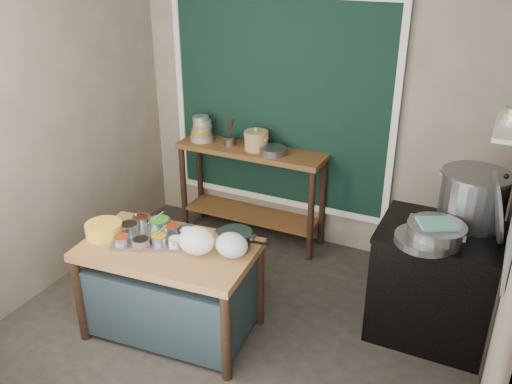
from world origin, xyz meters
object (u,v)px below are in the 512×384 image
at_px(prep_table, 171,290).
at_px(condiment_tray, 153,237).
at_px(saucepan, 235,240).
at_px(stove_block, 438,285).
at_px(stock_pot, 473,198).
at_px(steamer, 436,233).
at_px(ceramic_crock, 256,141).
at_px(back_counter, 251,194).
at_px(utensil_cup, 230,140).
at_px(yellow_basin, 104,230).

xyz_separation_m(prep_table, condiment_tray, (-0.17, 0.05, 0.39)).
relative_size(prep_table, saucepan, 4.98).
relative_size(stove_block, condiment_tray, 1.67).
relative_size(saucepan, stock_pot, 0.50).
bearing_deg(stove_block, steamer, -106.73).
distance_m(stove_block, ceramic_crock, 2.07).
height_order(back_counter, condiment_tray, back_counter).
bearing_deg(saucepan, steamer, 15.20).
bearing_deg(utensil_cup, steamer, -24.01).
relative_size(back_counter, utensil_cup, 11.06).
bearing_deg(stock_pot, back_counter, 165.67).
bearing_deg(ceramic_crock, stock_pot, -14.52).
xyz_separation_m(back_counter, saucepan, (0.56, -1.40, 0.34)).
height_order(condiment_tray, yellow_basin, yellow_basin).
xyz_separation_m(prep_table, yellow_basin, (-0.51, -0.08, 0.43)).
relative_size(stove_block, saucepan, 3.58).
height_order(yellow_basin, stock_pot, stock_pot).
bearing_deg(prep_table, saucepan, 17.40).
bearing_deg(stock_pot, stove_block, -120.02).
relative_size(prep_table, utensil_cup, 9.53).
bearing_deg(stove_block, prep_table, -154.56).
height_order(ceramic_crock, stock_pot, stock_pot).
height_order(prep_table, condiment_tray, condiment_tray).
bearing_deg(condiment_tray, ceramic_crock, 85.77).
bearing_deg(back_counter, prep_table, -85.90).
bearing_deg(yellow_basin, stove_block, 21.98).
distance_m(saucepan, stock_pot, 1.73).
height_order(condiment_tray, steamer, steamer).
xyz_separation_m(back_counter, yellow_basin, (-0.40, -1.66, 0.33)).
distance_m(condiment_tray, yellow_basin, 0.37).
xyz_separation_m(condiment_tray, yellow_basin, (-0.34, -0.13, 0.04)).
bearing_deg(saucepan, condiment_tray, -173.01).
height_order(saucepan, utensil_cup, utensil_cup).
bearing_deg(back_counter, steamer, -26.33).
distance_m(prep_table, ceramic_crock, 1.70).
relative_size(yellow_basin, stock_pot, 0.54).
height_order(stove_block, ceramic_crock, ceramic_crock).
bearing_deg(utensil_cup, prep_table, -77.68).
height_order(utensil_cup, ceramic_crock, ceramic_crock).
height_order(condiment_tray, stock_pot, stock_pot).
distance_m(yellow_basin, saucepan, 0.99).
bearing_deg(prep_table, steamer, 16.10).
xyz_separation_m(yellow_basin, stock_pot, (2.42, 1.14, 0.27)).
distance_m(stove_block, condiment_tray, 2.14).
bearing_deg(stove_block, back_counter, 158.98).
bearing_deg(yellow_basin, back_counter, 76.59).
distance_m(prep_table, back_counter, 1.59).
distance_m(utensil_cup, ceramic_crock, 0.30).
bearing_deg(saucepan, stock_pot, 25.60).
xyz_separation_m(ceramic_crock, steamer, (1.79, -0.90, -0.09)).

